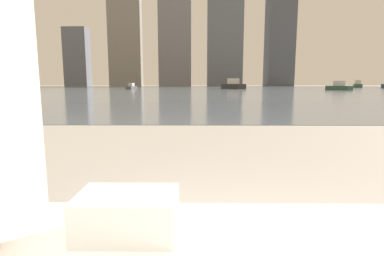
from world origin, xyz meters
The scene contains 9 objects.
towel_stack centered at (-0.27, 0.91, 0.60)m, with size 0.28×0.18×0.12m.
harbor_water centered at (0.00, 62.00, 0.01)m, with size 180.00×110.00×0.01m.
harbor_boat_0 centered at (40.16, 75.33, 0.66)m, with size 3.50×5.18×1.84m.
harbor_boat_1 centered at (6.93, 55.96, 0.68)m, with size 4.26×5.24×1.92m.
harbor_boat_2 centered at (-11.17, 52.40, 0.39)m, with size 1.49×2.99×1.07m.
harbor_boat_4 centered at (21.31, 45.25, 0.50)m, with size 3.05×3.78×1.38m.
harbor_boat_5 centered at (-43.62, 72.45, 0.58)m, with size 3.24×4.57×1.63m.
skyline_tower_0 centered at (-45.85, 118.00, 11.03)m, with size 8.66×6.28×22.06m.
skyline_tower_4 centered at (32.01, 118.00, 26.16)m, with size 9.66×9.62×52.33m.
Camera 1 is at (-0.08, 0.11, 0.96)m, focal length 28.00 mm.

